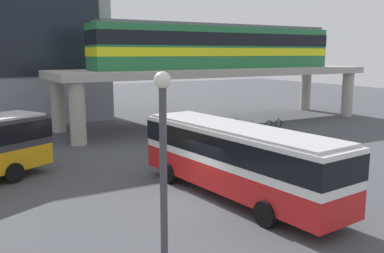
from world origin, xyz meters
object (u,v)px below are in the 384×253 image
bicycle_green (274,124)px  pedestrian_by_bike_rack (165,141)px  train (220,46)px  bicycle_orange (223,139)px  pedestrian_at_kerb (237,128)px  bus_main (236,154)px  bicycle_red (248,130)px

bicycle_green → pedestrian_by_bike_rack: (-12.05, -3.40, 0.39)m
train → bicycle_orange: train is taller
train → bicycle_orange: bearing=-121.6°
pedestrian_at_kerb → train: bearing=67.2°
train → bus_main: 21.03m
pedestrian_at_kerb → bicycle_orange: bearing=-149.8°
bus_main → bicycle_green: (13.28, 12.86, -1.63)m
bicycle_green → pedestrian_at_kerb: bearing=-159.6°
bicycle_orange → pedestrian_at_kerb: size_ratio=1.09×
bicycle_green → bicycle_orange: size_ratio=1.02×
bicycle_green → bicycle_orange: (-7.29, -3.13, 0.00)m
train → bus_main: bearing=-121.6°
bicycle_orange → pedestrian_by_bike_rack: 4.78m
bicycle_green → pedestrian_at_kerb: (-5.30, -1.97, 0.40)m
bicycle_red → train: bearing=79.7°
bicycle_green → pedestrian_at_kerb: 5.67m
bicycle_red → pedestrian_at_kerb: 2.00m
train → bicycle_red: bearing=-100.3°
bus_main → pedestrian_by_bike_rack: size_ratio=6.97×
bicycle_green → bicycle_orange: 7.94m
pedestrian_by_bike_rack → train: bearing=39.9°
bicycle_red → pedestrian_by_bike_rack: size_ratio=1.06×
train → pedestrian_at_kerb: size_ratio=14.47×
train → bicycle_red: train is taller
bicycle_red → pedestrian_by_bike_rack: (-8.47, -2.35, 0.39)m
bicycle_orange → pedestrian_at_kerb: 2.34m
bus_main → bicycle_orange: bus_main is taller
bicycle_green → bicycle_red: (-3.58, -1.05, 0.00)m
train → bicycle_green: train is taller
train → pedestrian_by_bike_rack: size_ratio=14.52×
pedestrian_at_kerb → bicycle_red: bearing=28.4°
train → bicycle_green: 8.40m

